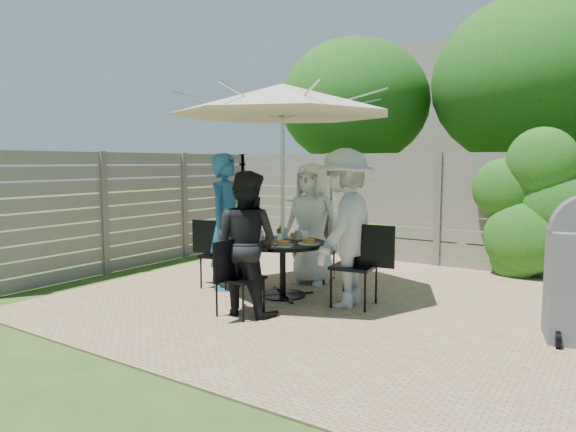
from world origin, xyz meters
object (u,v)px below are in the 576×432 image
Objects in this scene: patio_table at (283,259)px; person_left at (228,222)px; person_front at (246,243)px; syrup_jug at (280,235)px; bicycle at (319,228)px; person_right at (345,228)px; coffee_cup at (298,235)px; person_back at (312,224)px; plate_left at (258,238)px; plate_right at (309,242)px; chair_right at (355,282)px; chair_front at (240,294)px; glass_front at (280,240)px; glass_right at (305,237)px; plate_extra at (284,244)px; plate_back at (296,236)px; chair_back at (316,261)px; plate_front at (268,244)px; glass_left at (260,236)px; glass_back at (285,233)px; chair_left at (220,268)px; umbrella at (282,100)px.

person_left is (-0.83, -0.07, 0.41)m from patio_table.
syrup_jug is at bearing -86.10° from person_front.
bicycle is (-0.89, 2.51, -0.24)m from syrup_jug.
coffee_cup is at bearing -106.77° from person_right.
person_back is 14.05× the size of coffee_cup.
plate_right is (0.72, 0.06, 0.00)m from plate_left.
person_right is at bearing -1.23° from chair_right.
chair_front reaches higher than glass_front.
patio_table is 9.65× the size of coffee_cup.
glass_right is (0.61, 0.16, 0.05)m from plate_left.
plate_extra is (0.13, 0.54, -0.07)m from person_front.
person_back reaches higher than plate_back.
person_front reaches higher than bicycle.
chair_back is 1.04m from syrup_jug.
coffee_cup reaches higher than plate_front.
patio_table is 4.83× the size of plate_extra.
person_back is 0.91m from plate_left.
person_front is at bearing 4.70° from chair_front.
plate_back is at bearing 5.22° from chair_front.
plate_back is at bearing -66.55° from person_left.
patio_table is 0.40m from glass_left.
chair_right is at bearing 25.41° from plate_front.
person_front is at bearing -81.14° from syrup_jug.
plate_front is 0.15m from glass_front.
bicycle is at bearing 117.47° from plate_right.
plate_right is (0.43, -0.80, -0.12)m from person_back.
glass_right is (-0.11, 0.10, 0.05)m from plate_right.
chair_right reaches higher than coffee_cup.
patio_table is at bearing -153.04° from glass_right.
plate_extra is at bearing -65.22° from person_right.
person_left is 12.90× the size of glass_back.
chair_right reaches higher than glass_right.
glass_left is (-0.32, 0.70, -0.03)m from person_front.
patio_table is at bearing -90.00° from person_front.
person_back reaches higher than glass_left.
glass_front is (1.09, -0.17, 0.50)m from chair_left.
plate_extra is at bearing 4.22° from chair_back.
patio_table is 0.40m from glass_right.
plate_right is at bearing 4.96° from plate_left.
glass_right is (0.50, 0.25, 0.00)m from glass_left.
person_back is 1.97m from bicycle.
glass_left is at bearing -70.30° from person_front.
plate_front is at bearing -3.87° from chair_back.
plate_left is at bearing -3.61° from chair_left.
person_right reaches higher than chair_front.
glass_front is 0.35m from syrup_jug.
chair_right is at bearing -39.80° from chair_front.
plate_back is at bearing -21.81° from chair_right.
glass_front is at bearing -63.04° from umbrella.
chair_back is at bearing 86.62° from glass_back.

